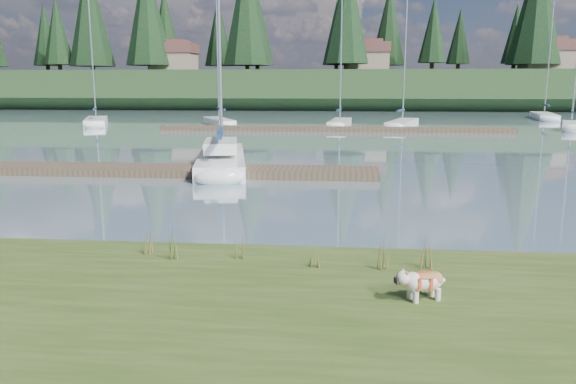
# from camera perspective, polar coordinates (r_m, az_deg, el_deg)

# --- Properties ---
(ground) EXTENTS (200.00, 200.00, 0.00)m
(ground) POSITION_cam_1_polar(r_m,az_deg,el_deg) (42.30, 1.95, 6.23)
(ground) COLOR #7A949F
(ground) RESTS_ON ground
(bank) EXTENTS (60.00, 9.00, 0.35)m
(bank) POSITION_cam_1_polar(r_m,az_deg,el_deg) (7.39, -16.34, -16.10)
(bank) COLOR #3E511E
(bank) RESTS_ON ground
(ridge) EXTENTS (200.00, 20.00, 5.00)m
(ridge) POSITION_cam_1_polar(r_m,az_deg,el_deg) (85.12, 3.79, 10.28)
(ridge) COLOR #1E3419
(ridge) RESTS_ON ground
(bulldog) EXTENTS (0.80, 0.51, 0.47)m
(bulldog) POSITION_cam_1_polar(r_m,az_deg,el_deg) (8.55, 13.55, -8.73)
(bulldog) COLOR silver
(bulldog) RESTS_ON bank
(sailboat_main) EXTENTS (3.57, 9.52, 13.38)m
(sailboat_main) POSITION_cam_1_polar(r_m,az_deg,el_deg) (24.69, -6.74, 3.76)
(sailboat_main) COLOR white
(sailboat_main) RESTS_ON ground
(dock_near) EXTENTS (16.00, 2.00, 0.30)m
(dock_near) POSITION_cam_1_polar(r_m,az_deg,el_deg) (22.33, -11.76, 2.15)
(dock_near) COLOR #4C3D2C
(dock_near) RESTS_ON ground
(dock_far) EXTENTS (26.00, 2.20, 0.30)m
(dock_far) POSITION_cam_1_polar(r_m,az_deg,el_deg) (42.21, 4.68, 6.40)
(dock_far) COLOR #4C3D2C
(dock_far) RESTS_ON ground
(sailboat_bg_0) EXTENTS (4.55, 8.31, 11.99)m
(sailboat_bg_0) POSITION_cam_1_polar(r_m,az_deg,el_deg) (51.95, -18.87, 6.89)
(sailboat_bg_0) COLOR white
(sailboat_bg_0) RESTS_ON ground
(sailboat_bg_1) EXTENTS (4.32, 7.05, 10.75)m
(sailboat_bg_1) POSITION_cam_1_polar(r_m,az_deg,el_deg) (48.91, -7.19, 7.18)
(sailboat_bg_1) COLOR white
(sailboat_bg_1) RESTS_ON ground
(sailboat_bg_2) EXTENTS (2.07, 7.36, 10.98)m
(sailboat_bg_2) POSITION_cam_1_polar(r_m,az_deg,el_deg) (47.04, 5.36, 7.07)
(sailboat_bg_2) COLOR white
(sailboat_bg_2) RESTS_ON ground
(sailboat_bg_3) EXTENTS (3.64, 7.93, 11.50)m
(sailboat_bg_3) POSITION_cam_1_polar(r_m,az_deg,el_deg) (47.35, 11.69, 6.91)
(sailboat_bg_3) COLOR white
(sailboat_bg_3) RESTS_ON ground
(sailboat_bg_4) EXTENTS (3.18, 6.04, 9.07)m
(sailboat_bg_4) POSITION_cam_1_polar(r_m,az_deg,el_deg) (49.02, 26.81, 6.11)
(sailboat_bg_4) COLOR white
(sailboat_bg_4) RESTS_ON ground
(sailboat_bg_5) EXTENTS (3.40, 9.10, 12.65)m
(sailboat_bg_5) POSITION_cam_1_polar(r_m,az_deg,el_deg) (62.69, 24.48, 7.09)
(sailboat_bg_5) COLOR white
(sailboat_bg_5) RESTS_ON ground
(weed_0) EXTENTS (0.17, 0.14, 0.70)m
(weed_0) POSITION_cam_1_polar(r_m,az_deg,el_deg) (10.33, -11.45, -5.22)
(weed_0) COLOR #475B23
(weed_0) RESTS_ON bank
(weed_1) EXTENTS (0.17, 0.14, 0.53)m
(weed_1) POSITION_cam_1_polar(r_m,az_deg,el_deg) (10.27, -4.87, -5.54)
(weed_1) COLOR #475B23
(weed_1) RESTS_ON bank
(weed_2) EXTENTS (0.17, 0.14, 0.60)m
(weed_2) POSITION_cam_1_polar(r_m,az_deg,el_deg) (9.80, 9.76, -6.29)
(weed_2) COLOR #475B23
(weed_2) RESTS_ON bank
(weed_3) EXTENTS (0.17, 0.14, 0.56)m
(weed_3) POSITION_cam_1_polar(r_m,az_deg,el_deg) (10.78, -13.75, -4.94)
(weed_3) COLOR #475B23
(weed_3) RESTS_ON bank
(weed_4) EXTENTS (0.17, 0.14, 0.42)m
(weed_4) POSITION_cam_1_polar(r_m,az_deg,el_deg) (9.74, 2.61, -6.71)
(weed_4) COLOR #475B23
(weed_4) RESTS_ON bank
(weed_5) EXTENTS (0.17, 0.14, 0.64)m
(weed_5) POSITION_cam_1_polar(r_m,az_deg,el_deg) (9.95, 13.81, -6.08)
(weed_5) COLOR #475B23
(weed_5) RESTS_ON bank
(mud_lip) EXTENTS (60.00, 0.50, 0.14)m
(mud_lip) POSITION_cam_1_polar(r_m,az_deg,el_deg) (11.32, -8.07, -6.69)
(mud_lip) COLOR #33281C
(mud_lip) RESTS_ON ground
(conifer_1) EXTENTS (4.40, 4.40, 11.30)m
(conifer_1) POSITION_cam_1_polar(r_m,az_deg,el_deg) (93.68, -22.39, 14.94)
(conifer_1) COLOR #382619
(conifer_1) RESTS_ON ridge
(conifer_2) EXTENTS (6.60, 6.60, 16.05)m
(conifer_2) POSITION_cam_1_polar(r_m,az_deg,el_deg) (85.29, -14.11, 17.42)
(conifer_2) COLOR #382619
(conifer_2) RESTS_ON ridge
(conifer_3) EXTENTS (4.84, 4.84, 12.25)m
(conifer_3) POSITION_cam_1_polar(r_m,az_deg,el_deg) (85.42, -3.16, 16.49)
(conifer_3) COLOR #382619
(conifer_3) RESTS_ON ridge
(conifer_4) EXTENTS (6.16, 6.16, 15.10)m
(conifer_4) POSITION_cam_1_polar(r_m,az_deg,el_deg) (78.67, 6.02, 17.92)
(conifer_4) COLOR #382619
(conifer_4) RESTS_ON ridge
(conifer_5) EXTENTS (3.96, 3.96, 10.35)m
(conifer_5) POSITION_cam_1_polar(r_m,az_deg,el_deg) (83.34, 14.56, 15.68)
(conifer_5) COLOR #382619
(conifer_5) RESTS_ON ridge
(conifer_6) EXTENTS (7.04, 7.04, 17.00)m
(conifer_6) POSITION_cam_1_polar(r_m,az_deg,el_deg) (84.67, 24.02, 17.19)
(conifer_6) COLOR #382619
(conifer_6) RESTS_ON ridge
(house_0) EXTENTS (6.30, 5.30, 4.65)m
(house_0) POSITION_cam_1_polar(r_m,az_deg,el_deg) (85.77, -11.51, 13.31)
(house_0) COLOR gray
(house_0) RESTS_ON ridge
(house_1) EXTENTS (6.30, 5.30, 4.65)m
(house_1) POSITION_cam_1_polar(r_m,az_deg,el_deg) (83.24, 8.03, 13.49)
(house_1) COLOR gray
(house_1) RESTS_ON ridge
(house_2) EXTENTS (6.30, 5.30, 4.65)m
(house_2) POSITION_cam_1_polar(r_m,az_deg,el_deg) (85.67, 24.75, 12.55)
(house_2) COLOR gray
(house_2) RESTS_ON ridge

